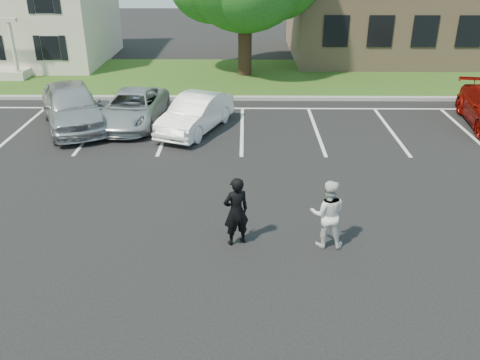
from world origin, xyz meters
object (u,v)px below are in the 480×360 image
Objects in this scene: car_silver_minivan at (133,108)px; man_white_shirt at (328,214)px; man_black_suit at (236,211)px; car_silver_west at (72,106)px; car_white_sedan at (195,114)px.

man_white_shirt is at bearing -50.07° from car_silver_minivan.
man_black_suit is 0.35× the size of car_silver_west.
car_white_sedan is (-1.64, 7.79, -0.19)m from man_black_suit.
car_silver_minivan is 2.60m from car_white_sedan.
man_black_suit reaches higher than car_white_sedan.
man_black_suit reaches higher than man_white_shirt.
car_silver_west is 1.08× the size of car_silver_minivan.
man_black_suit reaches higher than car_silver_west.
man_white_shirt is (2.10, -0.07, -0.02)m from man_black_suit.
car_silver_west is 1.22× the size of car_white_sedan.
man_black_suit is at bearing 2.96° from man_white_shirt.
man_white_shirt reaches higher than car_silver_minivan.
man_white_shirt is 0.34× the size of car_silver_west.
man_black_suit is 1.02× the size of man_white_shirt.
man_white_shirt is at bearing -43.24° from car_white_sedan.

